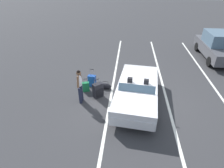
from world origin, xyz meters
The scene contains 10 objects.
ground_plane centered at (0.00, 0.00, 0.00)m, with size 80.00×80.00×0.00m, color #333335.
lot_line_near centered at (0.00, -1.23, 0.00)m, with size 18.00×0.12×0.01m, color silver.
lot_line_mid centered at (0.00, 1.47, 0.00)m, with size 18.00×0.12×0.01m, color silver.
convertible_car centered at (0.21, -0.02, 0.59)m, with size 4.31×2.20×1.24m.
suitcase_large_black centered at (-0.26, -1.85, 0.37)m, with size 0.53×0.54×0.95m.
suitcase_medium_bright centered at (-1.24, -2.34, 0.31)m, with size 0.30×0.43×0.97m.
suitcase_small_carryon centered at (-0.71, -2.56, 0.25)m, with size 0.29×0.38×0.75m.
duffel_bag centered at (-1.04, -1.61, 0.16)m, with size 0.44×0.69×0.34m.
traveler_person centered at (0.20, -2.58, 0.93)m, with size 0.61×0.24×1.65m.
parked_sedan_far centered at (-5.79, 5.64, 0.89)m, with size 4.52×1.91×1.82m.
Camera 1 is at (6.99, -0.47, 5.23)m, focal length 29.21 mm.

